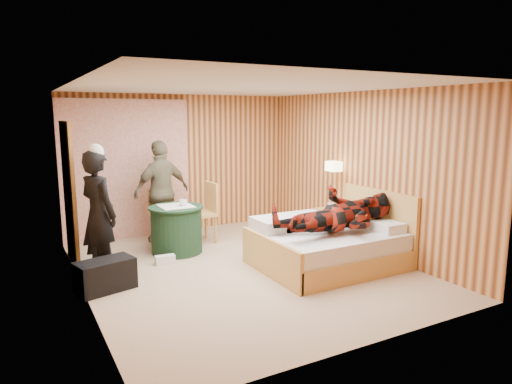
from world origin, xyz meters
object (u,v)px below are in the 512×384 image
man_at_table (162,192)px  chair_near (205,208)px  wall_lamp (334,166)px  bed (327,245)px  chair_far (163,211)px  man_on_bed (340,203)px  woman_standing (99,214)px  duffel_bag (105,275)px  round_table (177,229)px  nightstand (335,227)px

man_at_table → chair_near: bearing=137.2°
wall_lamp → bed: size_ratio=0.13×
wall_lamp → chair_far: bearing=150.8°
bed → man_on_bed: man_on_bed is taller
bed → chair_far: bearing=126.3°
woman_standing → man_on_bed: man_on_bed is taller
bed → chair_near: size_ratio=1.93×
duffel_bag → chair_far: bearing=39.4°
chair_far → wall_lamp: bearing=-32.6°
wall_lamp → woman_standing: bearing=177.1°
round_table → woman_standing: (-1.23, -0.53, 0.47)m
duffel_bag → nightstand: bearing=-10.6°
duffel_bag → man_on_bed: (3.00, -0.77, 0.75)m
chair_far → woman_standing: size_ratio=0.55×
duffel_bag → man_at_table: (1.29, 1.80, 0.67)m
round_table → chair_far: size_ratio=0.91×
chair_far → man_at_table: bearing=79.0°
chair_far → duffel_bag: 2.21m
nightstand → man_at_table: size_ratio=0.36×
round_table → man_at_table: size_ratio=0.49×
chair_near → woman_standing: size_ratio=0.60×
bed → woman_standing: 3.17m
man_at_table → woman_standing: bearing=31.4°
nightstand → chair_far: (-2.45, 1.51, 0.23)m
round_table → duffel_bag: (-1.29, -1.09, -0.18)m
man_on_bed → woman_standing: bearing=155.7°
man_at_table → chair_far: bearing=68.6°
duffel_bag → woman_standing: (0.06, 0.56, 0.65)m
nightstand → duffel_bag: 3.74m
bed → nightstand: size_ratio=3.19×
nightstand → round_table: round_table is taller
round_table → man_on_bed: (1.71, -1.86, 0.57)m
chair_far → woman_standing: 1.75m
wall_lamp → nightstand: wall_lamp is taller
round_table → woman_standing: 1.42m
bed → man_on_bed: bearing=-84.5°
chair_near → woman_standing: woman_standing is taller
duffel_bag → chair_near: bearing=22.5°
nightstand → woman_standing: (-3.67, 0.31, 0.54)m
nightstand → man_on_bed: bearing=-125.6°
nightstand → duffel_bag: (-3.73, -0.25, -0.11)m
woman_standing → man_at_table: size_ratio=0.98×
chair_far → chair_near: chair_near is taller
wall_lamp → woman_standing: woman_standing is taller
bed → man_at_table: 2.94m
chair_near → man_at_table: man_at_table is taller
wall_lamp → bed: (-0.80, -0.91, -1.00)m
chair_near → duffel_bag: chair_near is taller
duffel_bag → man_on_bed: 3.19m
chair_near → chair_far: bearing=-120.1°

